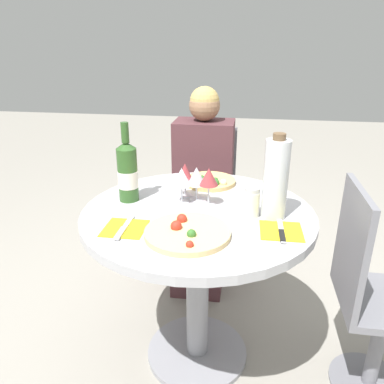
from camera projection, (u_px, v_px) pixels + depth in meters
ground_plane at (197, 353)px, 1.79m from camera, size 12.00×12.00×0.00m
dining_table at (198, 245)px, 1.57m from camera, size 0.94×0.94×0.75m
chair_behind_diner at (205, 202)px, 2.38m from camera, size 0.37×0.37×0.90m
seated_diner at (202, 200)px, 2.21m from camera, size 0.34×0.47×1.16m
chair_empty_side at (371, 299)px, 1.48m from camera, size 0.37×0.37×0.90m
pizza_large at (187, 232)px, 1.31m from camera, size 0.30×0.30×0.05m
pizza_small_far at (210, 181)px, 1.79m from camera, size 0.25×0.25×0.05m
wine_bottle at (128, 172)px, 1.56m from camera, size 0.09×0.09×0.33m
tall_carafe at (276, 179)px, 1.39m from camera, size 0.09×0.09×0.33m
sugar_shaker at (252, 202)px, 1.44m from camera, size 0.06×0.06×0.12m
wine_glass_back_left at (185, 173)px, 1.61m from camera, size 0.07×0.07×0.15m
wine_glass_front_left at (182, 178)px, 1.54m from camera, size 0.08×0.08×0.15m
wine_glass_front_right at (209, 177)px, 1.52m from camera, size 0.08×0.08×0.16m
wine_glass_center at (197, 177)px, 1.57m from camera, size 0.08×0.08×0.15m
place_setting_left at (124, 228)px, 1.36m from camera, size 0.15×0.19×0.01m
place_setting_right at (281, 231)px, 1.34m from camera, size 0.15×0.19×0.01m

